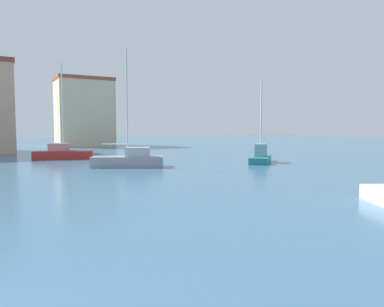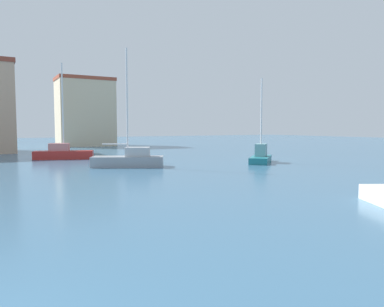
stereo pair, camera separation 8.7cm
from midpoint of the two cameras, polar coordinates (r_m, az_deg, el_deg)
water at (r=27.84m, az=-0.38°, el=-1.70°), size 160.00×160.00×0.00m
sailboat_red_inner_mooring at (r=34.24m, az=-19.65°, el=0.13°), size 5.26×3.00×8.51m
sailboat_teal_distant_north at (r=29.60m, az=10.90°, el=-0.37°), size 3.99×3.91×6.71m
sailboat_grey_distant_east at (r=26.30m, az=-9.77°, el=-0.88°), size 5.26×3.77×8.44m
waterfront_apartments at (r=57.28m, az=-16.47°, el=6.31°), size 8.19×5.67×10.25m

